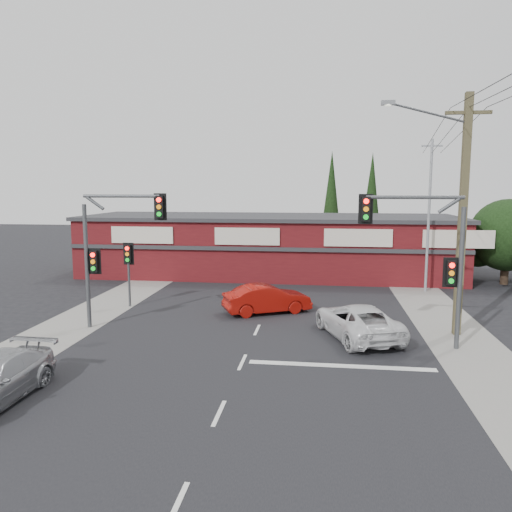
# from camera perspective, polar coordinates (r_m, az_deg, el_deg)

# --- Properties ---
(ground) EXTENTS (120.00, 120.00, 0.00)m
(ground) POSITION_cam_1_polar(r_m,az_deg,el_deg) (19.74, -0.84, -10.52)
(ground) COLOR black
(ground) RESTS_ON ground
(road_strip) EXTENTS (14.00, 70.00, 0.01)m
(road_strip) POSITION_cam_1_polar(r_m,az_deg,el_deg) (24.50, 0.87, -6.85)
(road_strip) COLOR black
(road_strip) RESTS_ON ground
(verge_left) EXTENTS (3.00, 70.00, 0.02)m
(verge_left) POSITION_cam_1_polar(r_m,az_deg,el_deg) (26.81, -17.59, -5.92)
(verge_left) COLOR gray
(verge_left) RESTS_ON ground
(verge_right) EXTENTS (3.00, 70.00, 0.02)m
(verge_right) POSITION_cam_1_polar(r_m,az_deg,el_deg) (25.02, 20.75, -7.04)
(verge_right) COLOR gray
(verge_right) RESTS_ON ground
(stop_line) EXTENTS (6.50, 0.35, 0.01)m
(stop_line) POSITION_cam_1_polar(r_m,az_deg,el_deg) (18.15, 9.70, -12.27)
(stop_line) COLOR silver
(stop_line) RESTS_ON ground
(white_suv) EXTENTS (3.92, 5.59, 1.42)m
(white_suv) POSITION_cam_1_polar(r_m,az_deg,el_deg) (21.35, 11.49, -7.27)
(white_suv) COLOR silver
(white_suv) RESTS_ON ground
(red_sedan) EXTENTS (4.54, 3.26, 1.42)m
(red_sedan) POSITION_cam_1_polar(r_m,az_deg,el_deg) (24.92, 1.27, -4.92)
(red_sedan) COLOR maroon
(red_sedan) RESTS_ON ground
(lane_dashes) EXTENTS (0.12, 54.99, 0.01)m
(lane_dashes) POSITION_cam_1_polar(r_m,az_deg,el_deg) (28.06, 1.74, -4.92)
(lane_dashes) COLOR silver
(lane_dashes) RESTS_ON ground
(shop_building) EXTENTS (27.30, 8.40, 4.22)m
(shop_building) POSITION_cam_1_polar(r_m,az_deg,el_deg) (35.95, 1.51, 1.33)
(shop_building) COLOR #4A0E12
(shop_building) RESTS_ON ground
(tree_cluster) EXTENTS (5.90, 5.10, 5.50)m
(tree_cluster) POSITION_cam_1_polar(r_m,az_deg,el_deg) (36.17, 26.79, 1.74)
(tree_cluster) COLOR #2D2116
(tree_cluster) RESTS_ON ground
(conifer_near) EXTENTS (1.80, 1.80, 9.25)m
(conifer_near) POSITION_cam_1_polar(r_m,az_deg,el_deg) (42.55, 8.60, 6.77)
(conifer_near) COLOR #2D2116
(conifer_near) RESTS_ON ground
(conifer_far) EXTENTS (1.80, 1.80, 9.25)m
(conifer_far) POSITION_cam_1_polar(r_m,az_deg,el_deg) (44.74, 13.07, 6.71)
(conifer_far) COLOR #2D2116
(conifer_far) RESTS_ON ground
(traffic_mast_left) EXTENTS (3.77, 0.27, 5.97)m
(traffic_mast_left) POSITION_cam_1_polar(r_m,az_deg,el_deg) (22.60, -16.44, 1.71)
(traffic_mast_left) COLOR #47494C
(traffic_mast_left) RESTS_ON ground
(traffic_mast_right) EXTENTS (3.96, 0.27, 5.97)m
(traffic_mast_right) POSITION_cam_1_polar(r_m,az_deg,el_deg) (20.10, 19.32, 0.90)
(traffic_mast_right) COLOR #47494C
(traffic_mast_right) RESTS_ON ground
(pedestal_signal) EXTENTS (0.55, 0.27, 3.38)m
(pedestal_signal) POSITION_cam_1_polar(r_m,az_deg,el_deg) (26.75, -14.37, -0.59)
(pedestal_signal) COLOR #47494C
(pedestal_signal) RESTS_ON ground
(utility_pole) EXTENTS (4.38, 0.59, 10.00)m
(utility_pole) POSITION_cam_1_polar(r_m,az_deg,el_deg) (22.26, 22.26, 5.14)
(utility_pole) COLOR brown
(utility_pole) RESTS_ON ground
(steel_pole) EXTENTS (1.20, 0.16, 9.00)m
(steel_pole) POSITION_cam_1_polar(r_m,az_deg,el_deg) (31.21, 19.15, 4.64)
(steel_pole) COLOR gray
(steel_pole) RESTS_ON ground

